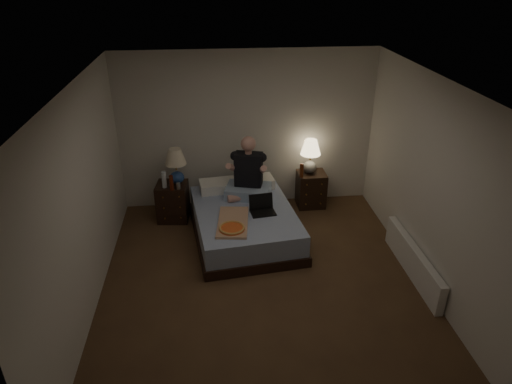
{
  "coord_description": "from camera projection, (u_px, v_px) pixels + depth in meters",
  "views": [
    {
      "loc": [
        -0.56,
        -4.54,
        3.64
      ],
      "look_at": [
        0.0,
        0.9,
        0.85
      ],
      "focal_mm": 32.0,
      "sensor_mm": 36.0,
      "label": 1
    }
  ],
  "objects": [
    {
      "name": "bed",
      "position": [
        245.0,
        223.0,
        6.61
      ],
      "size": [
        1.58,
        1.98,
        0.46
      ],
      "primitive_type": "cube",
      "rotation": [
        0.0,
        0.0,
        0.12
      ],
      "color": "#546FA8",
      "rests_on": "floor"
    },
    {
      "name": "soda_can",
      "position": [
        178.0,
        186.0,
        6.76
      ],
      "size": [
        0.07,
        0.07,
        0.1
      ],
      "primitive_type": "cylinder",
      "color": "#ACACA7",
      "rests_on": "nightstand_left"
    },
    {
      "name": "nightstand_right",
      "position": [
        311.0,
        189.0,
        7.46
      ],
      "size": [
        0.45,
        0.41,
        0.58
      ],
      "primitive_type": "cube",
      "rotation": [
        0.0,
        0.0,
        0.01
      ],
      "color": "black",
      "rests_on": "floor"
    },
    {
      "name": "nightstand_left",
      "position": [
        173.0,
        202.0,
        7.05
      ],
      "size": [
        0.5,
        0.46,
        0.6
      ],
      "primitive_type": "cube",
      "rotation": [
        0.0,
        0.0,
        -0.11
      ],
      "color": "black",
      "rests_on": "floor"
    },
    {
      "name": "wall_front",
      "position": [
        303.0,
        346.0,
        3.16
      ],
      "size": [
        4.0,
        0.0,
        2.5
      ],
      "primitive_type": "cube",
      "rotation": [
        -1.57,
        0.0,
        0.0
      ],
      "color": "silver",
      "rests_on": "ground"
    },
    {
      "name": "lamp_right",
      "position": [
        310.0,
        156.0,
        7.22
      ],
      "size": [
        0.39,
        0.39,
        0.56
      ],
      "primitive_type": null,
      "rotation": [
        0.0,
        0.0,
        0.27
      ],
      "color": "gray",
      "rests_on": "nightstand_right"
    },
    {
      "name": "lamp_left",
      "position": [
        176.0,
        166.0,
        6.83
      ],
      "size": [
        0.39,
        0.39,
        0.56
      ],
      "primitive_type": null,
      "rotation": [
        0.0,
        0.0,
        0.25
      ],
      "color": "navy",
      "rests_on": "nightstand_left"
    },
    {
      "name": "water_bottle",
      "position": [
        164.0,
        180.0,
        6.77
      ],
      "size": [
        0.07,
        0.07,
        0.25
      ],
      "primitive_type": "cylinder",
      "color": "silver",
      "rests_on": "nightstand_left"
    },
    {
      "name": "wall_left",
      "position": [
        82.0,
        205.0,
        4.97
      ],
      "size": [
        0.0,
        4.5,
        2.5
      ],
      "primitive_type": "cube",
      "rotation": [
        1.57,
        0.0,
        1.57
      ],
      "color": "silver",
      "rests_on": "ground"
    },
    {
      "name": "beer_bottle_right",
      "position": [
        302.0,
        170.0,
        7.15
      ],
      "size": [
        0.06,
        0.06,
        0.23
      ],
      "primitive_type": "cylinder",
      "color": "#50200B",
      "rests_on": "nightstand_right"
    },
    {
      "name": "laptop",
      "position": [
        263.0,
        206.0,
        6.36
      ],
      "size": [
        0.38,
        0.33,
        0.24
      ],
      "primitive_type": null,
      "rotation": [
        0.0,
        0.0,
        0.14
      ],
      "color": "black",
      "rests_on": "bed"
    },
    {
      "name": "floor",
      "position": [
        263.0,
        285.0,
        5.72
      ],
      "size": [
        4.0,
        4.5,
        0.0
      ],
      "primitive_type": "cube",
      "color": "brown",
      "rests_on": "ground"
    },
    {
      "name": "person",
      "position": [
        248.0,
        168.0,
        6.68
      ],
      "size": [
        0.77,
        0.67,
        0.93
      ],
      "primitive_type": null,
      "rotation": [
        0.0,
        0.0,
        -0.26
      ],
      "color": "black",
      "rests_on": "bed"
    },
    {
      "name": "pizza_box",
      "position": [
        232.0,
        229.0,
        5.97
      ],
      "size": [
        0.49,
        0.8,
        0.08
      ],
      "primitive_type": null,
      "rotation": [
        0.0,
        0.0,
        -0.12
      ],
      "color": "tan",
      "rests_on": "bed"
    },
    {
      "name": "beer_bottle_left",
      "position": [
        171.0,
        183.0,
        6.7
      ],
      "size": [
        0.06,
        0.06,
        0.23
      ],
      "primitive_type": "cylinder",
      "color": "#501A0B",
      "rests_on": "nightstand_left"
    },
    {
      "name": "radiator",
      "position": [
        413.0,
        261.0,
        5.83
      ],
      "size": [
        0.1,
        1.6,
        0.4
      ],
      "primitive_type": "cube",
      "color": "silver",
      "rests_on": "floor"
    },
    {
      "name": "wall_right",
      "position": [
        433.0,
        188.0,
        5.34
      ],
      "size": [
        0.0,
        4.5,
        2.5
      ],
      "primitive_type": "cube",
      "rotation": [
        1.57,
        0.0,
        -1.57
      ],
      "color": "silver",
      "rests_on": "ground"
    },
    {
      "name": "ceiling",
      "position": [
        265.0,
        86.0,
        4.59
      ],
      "size": [
        4.0,
        4.5,
        0.0
      ],
      "primitive_type": "cube",
      "rotation": [
        3.14,
        0.0,
        0.0
      ],
      "color": "white",
      "rests_on": "ground"
    },
    {
      "name": "wall_back",
      "position": [
        247.0,
        130.0,
        7.15
      ],
      "size": [
        4.0,
        0.0,
        2.5
      ],
      "primitive_type": "cube",
      "rotation": [
        1.57,
        0.0,
        0.0
      ],
      "color": "silver",
      "rests_on": "ground"
    }
  ]
}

